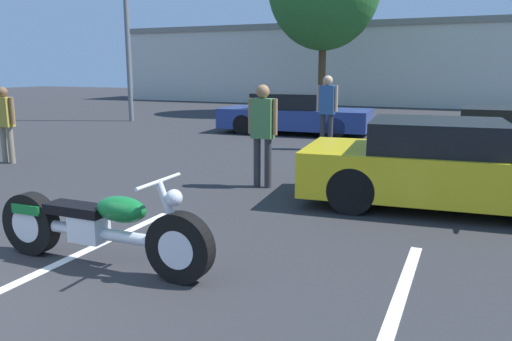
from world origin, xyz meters
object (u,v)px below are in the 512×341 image
(spectator_midground, at_px, (263,127))
(parked_car_left_row, at_px, (294,114))
(show_car_hood_open, at_px, (448,165))
(parked_car_right_row, at_px, (507,132))
(spectator_by_show_car, at_px, (327,106))
(light_pole, at_px, (128,6))
(motorcycle, at_px, (100,228))
(spectator_near_motorcycle, at_px, (5,119))

(spectator_midground, bearing_deg, parked_car_left_row, 105.10)
(parked_car_left_row, bearing_deg, show_car_hood_open, -59.17)
(parked_car_right_row, xyz_separation_m, spectator_by_show_car, (-4.05, -1.06, 0.56))
(parked_car_right_row, height_order, spectator_by_show_car, spectator_by_show_car)
(spectator_midground, bearing_deg, light_pole, 137.58)
(motorcycle, xyz_separation_m, spectator_midground, (0.16, 3.86, 0.62))
(parked_car_right_row, distance_m, parked_car_left_row, 6.06)
(parked_car_right_row, height_order, spectator_midground, spectator_midground)
(parked_car_right_row, xyz_separation_m, parked_car_left_row, (-5.84, 1.61, 0.05))
(light_pole, xyz_separation_m, spectator_near_motorcycle, (2.91, -8.10, -3.25))
(parked_car_right_row, bearing_deg, parked_car_left_row, 162.96)
(light_pole, distance_m, parked_car_left_row, 7.79)
(show_car_hood_open, relative_size, spectator_near_motorcycle, 2.62)
(light_pole, bearing_deg, parked_car_left_row, -8.21)
(spectator_by_show_car, bearing_deg, spectator_near_motorcycle, -142.09)
(show_car_hood_open, xyz_separation_m, parked_car_right_row, (1.02, 5.46, -0.09))
(show_car_hood_open, xyz_separation_m, spectator_by_show_car, (-3.03, 4.40, 0.47))
(light_pole, bearing_deg, show_car_hood_open, -34.69)
(parked_car_left_row, bearing_deg, parked_car_right_row, -18.88)
(show_car_hood_open, distance_m, parked_car_right_row, 5.55)
(spectator_by_show_car, distance_m, spectator_midground, 4.30)
(light_pole, xyz_separation_m, parked_car_right_row, (12.66, -2.60, -3.67))
(parked_car_right_row, xyz_separation_m, spectator_midground, (-3.95, -5.36, 0.50))
(parked_car_left_row, relative_size, spectator_near_motorcycle, 2.91)
(light_pole, height_order, parked_car_right_row, light_pole)
(parked_car_right_row, relative_size, spectator_by_show_car, 2.26)
(show_car_hood_open, xyz_separation_m, spectator_midground, (-2.93, 0.10, 0.41))
(motorcycle, bearing_deg, light_pole, 125.49)
(motorcycle, bearing_deg, spectator_midground, 87.27)
(parked_car_left_row, relative_size, spectator_by_show_car, 2.57)
(spectator_near_motorcycle, bearing_deg, spectator_midground, 1.43)
(light_pole, relative_size, spectator_midground, 4.43)
(parked_car_left_row, bearing_deg, motorcycle, -84.36)
(light_pole, xyz_separation_m, parked_car_left_row, (6.83, -0.98, -3.61))
(show_car_hood_open, bearing_deg, parked_car_right_row, 74.22)
(spectator_by_show_car, bearing_deg, light_pole, 156.97)
(parked_car_left_row, xyz_separation_m, spectator_by_show_car, (1.78, -2.68, 0.51))
(motorcycle, xyz_separation_m, spectator_near_motorcycle, (-5.65, 3.71, 0.54))
(light_pole, distance_m, show_car_hood_open, 14.60)
(spectator_near_motorcycle, bearing_deg, spectator_by_show_car, 37.91)
(show_car_hood_open, distance_m, spectator_by_show_car, 5.36)
(show_car_hood_open, distance_m, spectator_near_motorcycle, 8.74)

